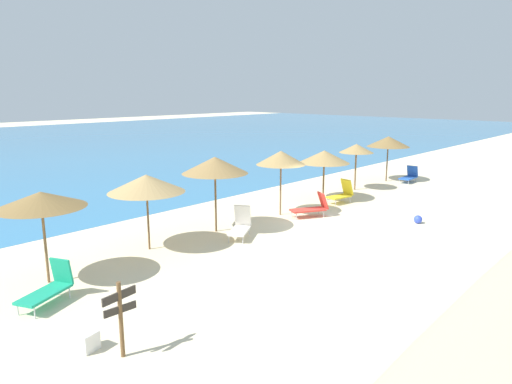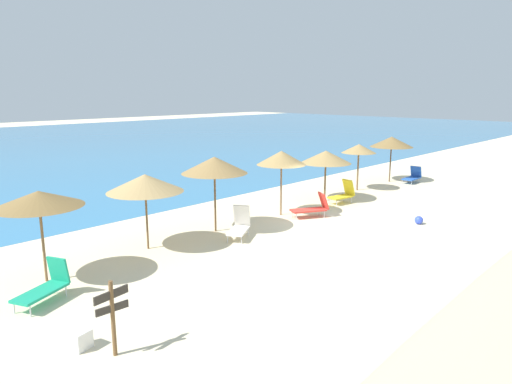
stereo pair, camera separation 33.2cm
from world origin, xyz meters
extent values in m
plane|color=beige|center=(0.00, 0.00, 0.00)|extent=(160.00, 160.00, 0.00)
cube|color=teal|center=(0.00, 37.47, 0.00)|extent=(160.00, 61.78, 0.01)
cylinder|color=brown|center=(-10.48, 2.34, 1.20)|extent=(0.08, 0.08, 2.39)
cone|color=olive|center=(-10.48, 2.34, 2.47)|extent=(2.47, 2.47, 0.46)
cylinder|color=brown|center=(-6.78, 2.65, 1.10)|extent=(0.07, 0.07, 2.21)
cone|color=tan|center=(-6.78, 2.65, 2.36)|extent=(2.64, 2.64, 0.61)
cylinder|color=brown|center=(-3.72, 2.52, 1.24)|extent=(0.08, 0.08, 2.49)
cone|color=olive|center=(-3.72, 2.52, 2.66)|extent=(2.57, 2.57, 0.65)
cylinder|color=brown|center=(-0.02, 2.27, 1.22)|extent=(0.07, 0.07, 2.43)
cone|color=#9E7F4C|center=(-0.02, 2.27, 2.59)|extent=(2.19, 2.19, 0.62)
cylinder|color=brown|center=(3.67, 2.49, 1.04)|extent=(0.09, 0.09, 2.07)
cone|color=#9E7F4C|center=(3.67, 2.49, 2.24)|extent=(2.56, 2.56, 0.64)
cylinder|color=brown|center=(7.06, 2.67, 1.13)|extent=(0.09, 0.09, 2.26)
cone|color=#9E7F4C|center=(7.06, 2.67, 2.36)|extent=(1.90, 1.90, 0.49)
cylinder|color=brown|center=(10.70, 2.62, 1.15)|extent=(0.08, 0.08, 2.29)
cone|color=olive|center=(10.70, 2.62, 2.46)|extent=(2.57, 2.57, 0.63)
cube|color=yellow|center=(3.62, 1.52, 0.34)|extent=(1.33, 0.82, 0.07)
cube|color=yellow|center=(4.20, 1.43, 0.76)|extent=(0.43, 0.67, 0.81)
cylinder|color=silver|center=(3.14, 1.87, 0.15)|extent=(0.04, 0.04, 0.31)
cylinder|color=silver|center=(3.06, 1.35, 0.15)|extent=(0.04, 0.04, 0.31)
cylinder|color=silver|center=(4.19, 1.70, 0.15)|extent=(0.04, 0.04, 0.31)
cylinder|color=silver|center=(4.10, 1.17, 0.15)|extent=(0.04, 0.04, 0.31)
cube|color=white|center=(-3.80, 1.15, 0.31)|extent=(1.41, 1.19, 0.07)
cube|color=white|center=(-3.29, 1.45, 0.75)|extent=(0.57, 0.68, 0.86)
cylinder|color=silver|center=(-4.40, 1.09, 0.14)|extent=(0.04, 0.04, 0.28)
cylinder|color=silver|center=(-4.12, 0.64, 0.14)|extent=(0.04, 0.04, 0.28)
cylinder|color=silver|center=(-3.48, 1.65, 0.14)|extent=(0.04, 0.04, 0.28)
cylinder|color=silver|center=(-3.20, 1.20, 0.14)|extent=(0.04, 0.04, 0.28)
cube|color=red|center=(0.46, 1.10, 0.34)|extent=(1.65, 1.29, 0.07)
cube|color=red|center=(1.10, 0.75, 0.71)|extent=(0.57, 0.69, 0.73)
cylinder|color=silver|center=(0.01, 1.65, 0.15)|extent=(0.04, 0.04, 0.30)
cylinder|color=silver|center=(-0.24, 1.19, 0.15)|extent=(0.04, 0.04, 0.30)
cylinder|color=silver|center=(1.16, 1.01, 0.15)|extent=(0.04, 0.04, 0.30)
cylinder|color=silver|center=(0.91, 0.55, 0.15)|extent=(0.04, 0.04, 0.30)
cube|color=blue|center=(11.17, 1.42, 0.28)|extent=(1.38, 0.71, 0.07)
cube|color=blue|center=(11.81, 1.45, 0.63)|extent=(0.28, 0.67, 0.69)
cylinder|color=silver|center=(10.58, 1.68, 0.12)|extent=(0.04, 0.04, 0.24)
cylinder|color=silver|center=(10.60, 1.12, 0.12)|extent=(0.04, 0.04, 0.24)
cylinder|color=silver|center=(11.73, 1.73, 0.12)|extent=(0.04, 0.04, 0.24)
cylinder|color=silver|center=(11.75, 1.16, 0.12)|extent=(0.04, 0.04, 0.24)
cube|color=#199972|center=(-11.24, 0.86, 0.35)|extent=(1.57, 1.15, 0.07)
cube|color=#199972|center=(-10.61, 1.13, 0.71)|extent=(0.41, 0.63, 0.73)
cylinder|color=silver|center=(-11.91, 0.85, 0.16)|extent=(0.04, 0.04, 0.31)
cylinder|color=silver|center=(-11.70, 0.37, 0.16)|extent=(0.04, 0.04, 0.31)
cylinder|color=silver|center=(-10.78, 1.35, 0.16)|extent=(0.04, 0.04, 0.31)
cylinder|color=silver|center=(-10.57, 0.87, 0.16)|extent=(0.04, 0.04, 0.31)
cylinder|color=brown|center=(-11.15, -2.68, 0.83)|extent=(0.09, 0.09, 1.66)
cube|color=#332D28|center=(-11.15, -2.68, 1.36)|extent=(0.84, 0.15, 0.18)
cube|color=#332D28|center=(-11.15, -2.68, 1.06)|extent=(0.72, 0.08, 0.16)
sphere|color=blue|center=(2.81, -2.91, 0.17)|extent=(0.35, 0.35, 0.35)
cube|color=white|center=(-11.53, -1.91, 0.21)|extent=(0.47, 0.42, 0.41)
camera|label=1|loc=(-15.79, -10.72, 5.43)|focal=32.81mm
camera|label=2|loc=(-15.56, -10.96, 5.43)|focal=32.81mm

